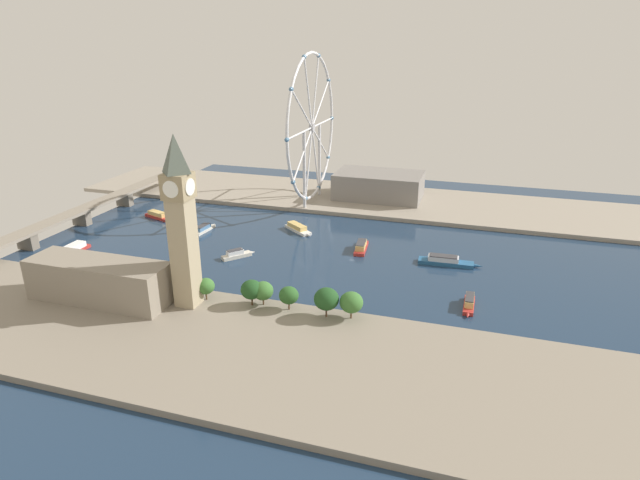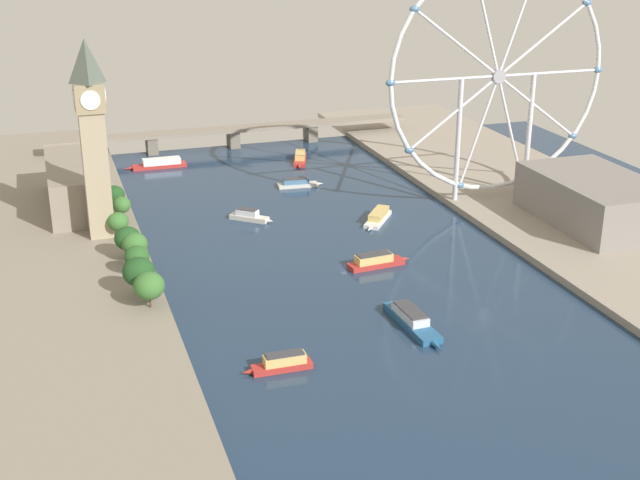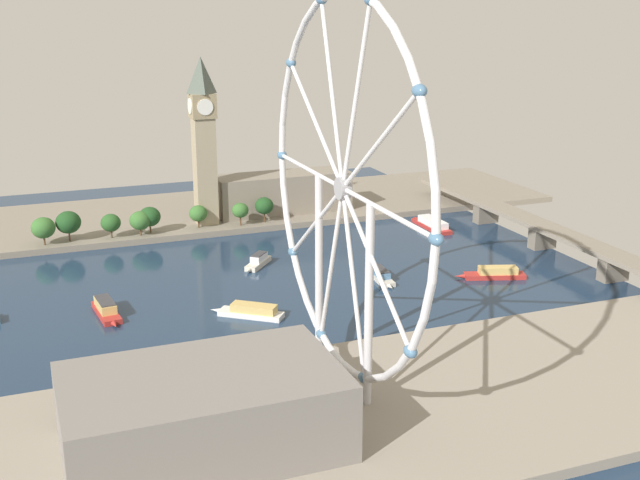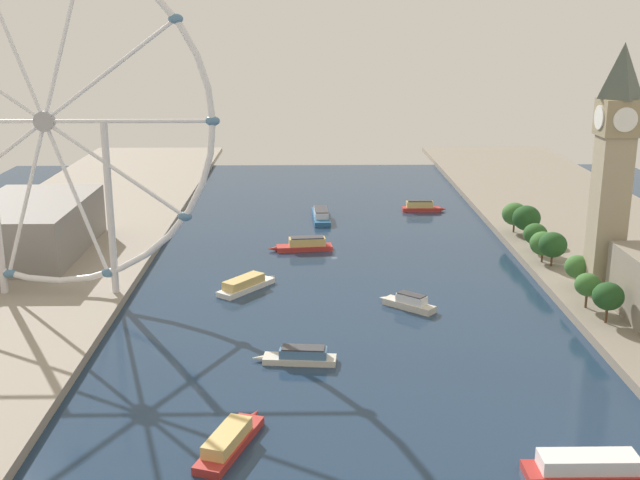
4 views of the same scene
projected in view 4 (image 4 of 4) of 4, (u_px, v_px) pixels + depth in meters
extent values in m
plane|color=#1E334C|center=(334.00, 252.00, 327.22)|extent=(406.78, 406.78, 0.00)
cube|color=gray|center=(617.00, 247.00, 328.64)|extent=(90.00, 520.00, 3.00)
cube|color=gray|center=(48.00, 250.00, 325.00)|extent=(90.00, 520.00, 3.00)
cube|color=tan|center=(608.00, 216.00, 262.96)|extent=(10.28, 10.28, 53.88)
cube|color=#928260|center=(618.00, 117.00, 254.08)|extent=(11.92, 11.92, 11.86)
pyramid|color=#4C564C|center=(623.00, 71.00, 250.08)|extent=(10.79, 10.79, 17.72)
cylinder|color=white|center=(626.00, 120.00, 248.14)|extent=(7.81, 0.50, 7.81)
cylinder|color=white|center=(611.00, 115.00, 260.01)|extent=(7.81, 0.50, 7.81)
cylinder|color=white|center=(599.00, 117.00, 253.98)|extent=(0.50, 7.81, 7.81)
cylinder|color=white|center=(637.00, 117.00, 254.17)|extent=(0.50, 7.81, 7.81)
cylinder|color=#513823|center=(514.00, 228.00, 346.14)|extent=(0.80, 0.80, 3.84)
ellipsoid|color=#386B2D|center=(515.00, 214.00, 344.43)|extent=(11.01, 11.01, 9.90)
cylinder|color=#513823|center=(525.00, 234.00, 335.09)|extent=(0.80, 0.80, 4.53)
ellipsoid|color=#1E471E|center=(527.00, 218.00, 333.21)|extent=(11.76, 11.76, 10.59)
cylinder|color=#513823|center=(534.00, 247.00, 316.67)|extent=(0.80, 0.80, 3.68)
ellipsoid|color=#285623|center=(535.00, 234.00, 315.14)|extent=(9.51, 9.51, 8.55)
cylinder|color=#513823|center=(542.00, 258.00, 303.45)|extent=(0.80, 0.80, 3.38)
ellipsoid|color=#386B2D|center=(543.00, 243.00, 301.89)|extent=(10.18, 10.18, 9.16)
cylinder|color=#513823|center=(551.00, 261.00, 298.54)|extent=(0.80, 0.80, 4.12)
ellipsoid|color=#1E471E|center=(553.00, 245.00, 296.84)|extent=(10.60, 10.60, 9.54)
cylinder|color=#513823|center=(576.00, 282.00, 275.25)|extent=(0.80, 0.80, 3.74)
ellipsoid|color=#386B2D|center=(578.00, 267.00, 273.77)|extent=(9.00, 9.00, 8.10)
cylinder|color=#513823|center=(586.00, 301.00, 255.13)|extent=(0.80, 0.80, 4.55)
ellipsoid|color=#386B2D|center=(588.00, 285.00, 253.62)|extent=(8.34, 8.34, 7.51)
cylinder|color=#513823|center=(606.00, 315.00, 242.43)|extent=(0.80, 0.80, 4.82)
ellipsoid|color=#1E471E|center=(608.00, 296.00, 240.75)|extent=(9.58, 9.58, 8.62)
torus|color=silver|center=(44.00, 121.00, 254.38)|extent=(110.83, 2.17, 110.83)
cylinder|color=#99999E|center=(44.00, 121.00, 254.38)|extent=(6.52, 3.00, 6.52)
cylinder|color=silver|center=(10.00, 39.00, 247.27)|extent=(18.03, 1.30, 52.07)
cylinder|color=silver|center=(63.00, 39.00, 247.53)|extent=(18.03, 1.30, 52.07)
cylinder|color=silver|center=(109.00, 71.00, 250.40)|extent=(44.72, 1.30, 32.99)
cylinder|color=silver|center=(129.00, 121.00, 254.79)|extent=(54.33, 1.30, 1.30)
cylinder|color=silver|center=(116.00, 170.00, 259.03)|extent=(44.72, 1.30, 32.99)
cylinder|color=silver|center=(77.00, 199.00, 261.49)|extent=(18.03, 1.30, 52.07)
cylinder|color=silver|center=(26.00, 199.00, 261.23)|extent=(18.03, 1.30, 52.07)
ellipsoid|color=teal|center=(176.00, 19.00, 246.42)|extent=(4.80, 3.20, 3.20)
ellipsoid|color=teal|center=(213.00, 121.00, 255.21)|extent=(4.80, 3.20, 3.20)
ellipsoid|color=teal|center=(185.00, 217.00, 263.68)|extent=(4.80, 3.20, 3.20)
ellipsoid|color=teal|center=(108.00, 273.00, 268.60)|extent=(4.80, 3.20, 3.20)
ellipsoid|color=teal|center=(9.00, 273.00, 268.08)|extent=(4.80, 3.20, 3.20)
cylinder|color=silver|center=(110.00, 209.00, 262.58)|extent=(2.40, 2.40, 58.55)
cube|color=gray|center=(30.00, 227.00, 313.82)|extent=(42.09, 69.43, 20.65)
cube|color=beige|center=(300.00, 360.00, 221.69)|extent=(20.97, 7.65, 1.82)
cone|color=beige|center=(258.00, 358.00, 222.57)|extent=(3.85, 2.15, 1.82)
cube|color=teal|center=(303.00, 353.00, 221.03)|extent=(13.67, 6.05, 2.48)
cube|color=#38383D|center=(303.00, 348.00, 220.64)|extent=(12.33, 5.70, 0.45)
cube|color=beige|center=(409.00, 305.00, 263.14)|extent=(17.27, 15.78, 2.22)
cone|color=beige|center=(383.00, 298.00, 269.71)|extent=(3.96, 3.84, 2.22)
cube|color=white|center=(411.00, 299.00, 261.90)|extent=(10.47, 9.81, 2.81)
cube|color=#38383D|center=(412.00, 294.00, 261.47)|extent=(9.57, 9.00, 0.35)
cube|color=#235684|center=(321.00, 217.00, 381.00)|extent=(8.75, 32.25, 2.31)
cone|color=#235684|center=(319.00, 208.00, 398.86)|extent=(2.53, 5.84, 2.31)
cube|color=silver|center=(321.00, 213.00, 378.78)|extent=(6.99, 17.91, 2.76)
cube|color=#38383D|center=(321.00, 209.00, 378.33)|extent=(6.62, 16.13, 0.50)
cube|color=#B22D28|center=(594.00, 472.00, 166.37)|extent=(29.60, 7.85, 1.89)
cube|color=white|center=(588.00, 462.00, 165.66)|extent=(20.68, 6.59, 3.25)
cube|color=white|center=(246.00, 287.00, 281.46)|extent=(20.06, 23.35, 1.90)
cone|color=white|center=(272.00, 277.00, 292.39)|extent=(4.17, 4.63, 1.90)
cube|color=#DBB766|center=(244.00, 282.00, 279.85)|extent=(14.68, 16.78, 2.99)
cube|color=#B22D28|center=(421.00, 209.00, 396.85)|extent=(19.10, 5.18, 2.00)
cone|color=#B22D28|center=(443.00, 209.00, 396.95)|extent=(3.45, 2.03, 2.00)
cube|color=#DBB766|center=(420.00, 204.00, 396.16)|extent=(13.30, 4.33, 3.06)
cube|color=#38383D|center=(420.00, 201.00, 395.67)|extent=(11.97, 4.12, 0.58)
cube|color=#B22D28|center=(304.00, 248.00, 329.77)|extent=(23.70, 8.73, 2.07)
cone|color=#B22D28|center=(272.00, 249.00, 328.30)|extent=(4.35, 2.47, 2.07)
cube|color=#DBB766|center=(307.00, 242.00, 329.17)|extent=(15.58, 6.91, 3.23)
cube|color=#38383D|center=(307.00, 237.00, 328.68)|extent=(14.05, 6.51, 0.46)
cube|color=#B22D28|center=(230.00, 444.00, 177.26)|extent=(14.35, 26.21, 1.98)
cone|color=#B22D28|center=(255.00, 414.00, 190.82)|extent=(3.35, 4.98, 1.98)
cube|color=#DBB766|center=(227.00, 437.00, 175.43)|extent=(10.35, 17.01, 2.95)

